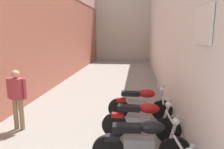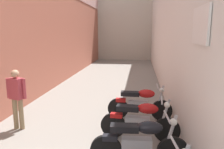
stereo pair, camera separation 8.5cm
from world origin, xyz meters
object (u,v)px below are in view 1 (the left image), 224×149
pedestrian_mid_alley (17,95)px  motorcycle_fourth (141,119)px  motorcycle_fifth (140,103)px  motorcycle_third (142,141)px

pedestrian_mid_alley → motorcycle_fourth: bearing=-3.7°
motorcycle_fourth → pedestrian_mid_alley: bearing=176.3°
pedestrian_mid_alley → motorcycle_fifth: bearing=18.4°
motorcycle_third → motorcycle_fifth: size_ratio=1.00×
motorcycle_third → motorcycle_fifth: 2.30m
motorcycle_third → motorcycle_fifth: same height
motorcycle_fifth → motorcycle_fourth: bearing=-90.0°
motorcycle_third → pedestrian_mid_alley: pedestrian_mid_alley is taller
motorcycle_fourth → motorcycle_fifth: bearing=90.0°
motorcycle_third → pedestrian_mid_alley: size_ratio=1.18×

